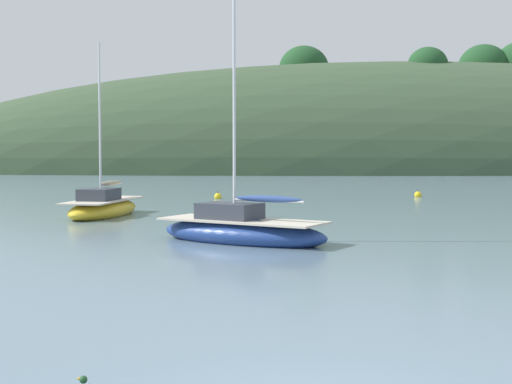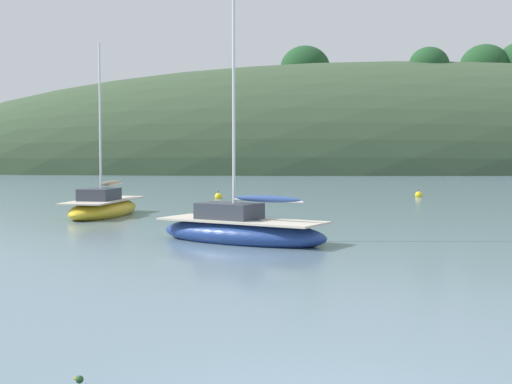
# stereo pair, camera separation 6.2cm
# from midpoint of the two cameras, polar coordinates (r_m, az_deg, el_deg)

# --- Properties ---
(far_shoreline_hill) EXTENTS (150.00, 36.00, 34.61)m
(far_shoreline_hill) POSITION_cam_midpoint_polar(r_m,az_deg,el_deg) (102.49, 12.94, 1.70)
(far_shoreline_hill) COLOR #384C33
(far_shoreline_hill) RESTS_ON ground
(sailboat_cream_ketch) EXTENTS (5.77, 4.66, 8.33)m
(sailboat_cream_ketch) POSITION_cam_midpoint_polar(r_m,az_deg,el_deg) (21.02, -1.31, -3.14)
(sailboat_cream_ketch) COLOR navy
(sailboat_cream_ketch) RESTS_ON ground
(sailboat_white_near) EXTENTS (3.08, 6.09, 7.52)m
(sailboat_white_near) POSITION_cam_midpoint_polar(r_m,az_deg,el_deg) (30.40, -12.50, -1.24)
(sailboat_white_near) COLOR gold
(sailboat_white_near) RESTS_ON ground
(mooring_buoy_channel) EXTENTS (0.44, 0.44, 0.54)m
(mooring_buoy_channel) POSITION_cam_midpoint_polar(r_m,az_deg,el_deg) (43.79, 13.12, -0.23)
(mooring_buoy_channel) COLOR yellow
(mooring_buoy_channel) RESTS_ON ground
(mooring_buoy_outer) EXTENTS (0.44, 0.44, 0.54)m
(mooring_buoy_outer) POSITION_cam_midpoint_polar(r_m,az_deg,el_deg) (41.02, -3.20, -0.38)
(mooring_buoy_outer) COLOR yellow
(mooring_buoy_outer) RESTS_ON ground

